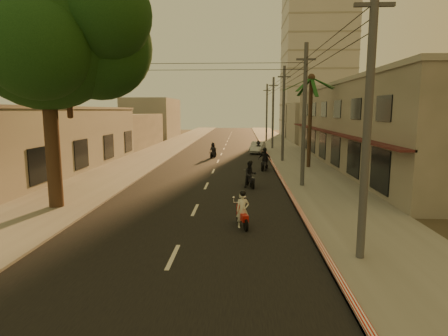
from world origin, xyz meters
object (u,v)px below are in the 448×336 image
at_px(broadleaf_tree, 54,34).
at_px(scooter_mid_a, 250,175).
at_px(scooter_far_a, 213,151).
at_px(scooter_far_b, 258,148).
at_px(scooter_mid_b, 265,160).
at_px(parked_car, 258,147).
at_px(scooter_red, 243,211).
at_px(palm_tree, 311,83).

height_order(broadleaf_tree, scooter_mid_a, broadleaf_tree).
height_order(scooter_far_a, scooter_far_b, scooter_far_a).
xyz_separation_m(scooter_mid_b, scooter_far_a, (-4.88, 8.10, -0.13)).
bearing_deg(scooter_far_a, parked_car, 59.83).
height_order(scooter_mid_a, scooter_far_a, scooter_mid_a).
bearing_deg(scooter_mid_a, parked_car, 71.41).
bearing_deg(parked_car, scooter_far_b, -77.77).
bearing_deg(scooter_red, palm_tree, 56.15).
bearing_deg(scooter_mid_a, scooter_far_b, 71.06).
height_order(scooter_mid_b, parked_car, scooter_mid_b).
distance_m(scooter_red, parked_car, 28.07).
bearing_deg(broadleaf_tree, palm_tree, 43.48).
distance_m(palm_tree, scooter_far_a, 12.79).
xyz_separation_m(scooter_far_a, scooter_far_b, (4.85, 3.29, 0.00)).
bearing_deg(scooter_red, broadleaf_tree, 147.57).
distance_m(scooter_far_b, parked_car, 1.22).
bearing_deg(scooter_mid_a, scooter_red, -108.32).
bearing_deg(scooter_mid_a, palm_tree, 43.43).
bearing_deg(scooter_mid_b, parked_car, 107.46).
relative_size(scooter_red, scooter_mid_a, 0.91).
relative_size(broadleaf_tree, scooter_far_a, 7.47).
distance_m(scooter_far_a, scooter_far_b, 5.86).
bearing_deg(scooter_mid_a, scooter_far_a, 88.24).
xyz_separation_m(scooter_red, scooter_mid_b, (1.84, 15.40, 0.15)).
relative_size(scooter_far_b, parked_car, 0.38).
relative_size(scooter_red, scooter_mid_b, 0.85).
relative_size(broadleaf_tree, palm_tree, 1.48).
bearing_deg(scooter_mid_b, broadleaf_tree, -113.38).
relative_size(scooter_mid_a, scooter_far_a, 1.10).
relative_size(palm_tree, scooter_mid_a, 4.58).
height_order(scooter_red, scooter_far_a, same).
relative_size(palm_tree, scooter_far_a, 5.06).
distance_m(broadleaf_tree, scooter_mid_b, 18.26).
height_order(scooter_far_a, parked_car, scooter_far_a).
bearing_deg(scooter_mid_b, scooter_far_a, 138.24).
bearing_deg(broadleaf_tree, scooter_mid_b, 49.42).
xyz_separation_m(broadleaf_tree, palm_tree, (14.61, 13.86, -1.33)).
height_order(palm_tree, parked_car, palm_tree).
bearing_deg(palm_tree, broadleaf_tree, -136.52).
height_order(scooter_mid_b, scooter_far_a, scooter_mid_b).
height_order(broadleaf_tree, palm_tree, broadleaf_tree).
distance_m(scooter_red, scooter_mid_b, 15.51).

